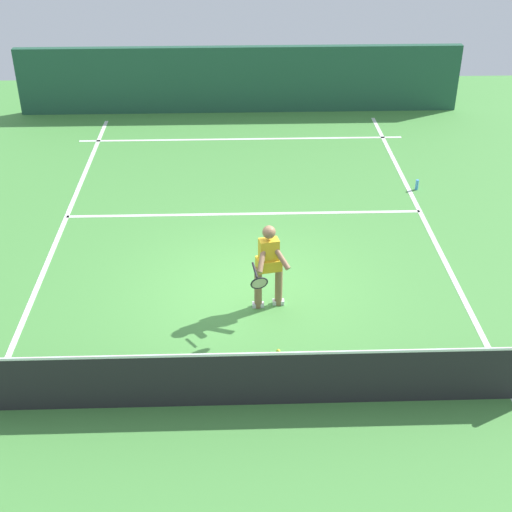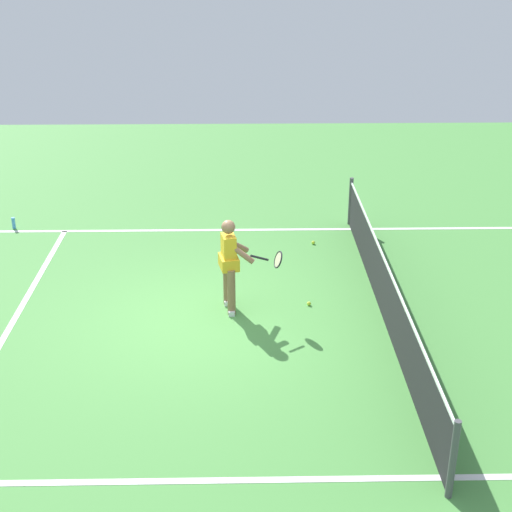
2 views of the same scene
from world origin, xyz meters
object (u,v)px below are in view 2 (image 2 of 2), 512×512
at_px(tennis_ball_near, 313,243).
at_px(water_bottle, 14,223).
at_px(tennis_ball_mid, 309,304).
at_px(tennis_player, 231,262).

height_order(tennis_ball_near, water_bottle, water_bottle).
xyz_separation_m(tennis_ball_near, tennis_ball_mid, (2.56, -0.30, 0.00)).
relative_size(tennis_ball_near, tennis_ball_mid, 1.00).
distance_m(tennis_player, tennis_ball_near, 3.20).
relative_size(tennis_player, tennis_ball_near, 23.48).
bearing_deg(tennis_ball_near, tennis_ball_mid, -6.71).
bearing_deg(tennis_player, tennis_ball_mid, 94.36).
relative_size(tennis_ball_mid, water_bottle, 0.28).
relative_size(tennis_player, water_bottle, 6.46).
bearing_deg(tennis_ball_near, tennis_player, -30.65).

